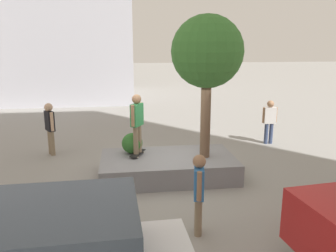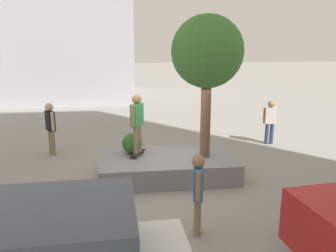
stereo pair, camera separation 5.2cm
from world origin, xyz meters
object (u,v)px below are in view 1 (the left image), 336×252
Objects in this scene: skateboard at (138,153)px; skateboarder at (137,120)px; pedestrian_crossing at (270,119)px; passerby_with_bag at (50,125)px; plaza_tree at (207,53)px; planter_ledge at (168,167)px; bystander_watching at (199,189)px.

skateboard is 0.48× the size of skateboarder.
pedestrian_crossing is at bearing -153.57° from skateboarder.
passerby_with_bag is (2.84, -2.25, -0.60)m from skateboarder.
plaza_tree is at bearing 42.10° from pedestrian_crossing.
pedestrian_crossing is at bearing -153.57° from skateboard.
passerby_with_bag is at bearing -29.05° from plaza_tree.
plaza_tree reaches higher than pedestrian_crossing.
planter_ledge is 1.61m from skateboarder.
passerby_with_bag reaches higher than planter_ledge.
skateboard is 0.50× the size of bystander_watching.
planter_ledge is at bearing 33.36° from pedestrian_crossing.
plaza_tree is at bearing 174.31° from planter_ledge.
bystander_watching is (0.84, 2.97, -2.51)m from plaza_tree.
skateboard is at bearing -63.43° from skateboarder.
planter_ledge is 2.23× the size of skateboarder.
skateboarder is at bearing 116.57° from skateboard.
pedestrian_crossing is at bearing -124.58° from bystander_watching.
plaza_tree is at bearing 168.96° from skateboard.
pedestrian_crossing is at bearing -137.90° from plaza_tree.
skateboard is 0.99m from skateboarder.
skateboarder is at bearing -17.33° from planter_ledge.
skateboarder is at bearing -11.04° from plaza_tree.
planter_ledge is at bearing 162.67° from skateboarder.
plaza_tree is at bearing -105.86° from bystander_watching.
passerby_with_bag reaches higher than skateboard.
planter_ledge is at bearing 145.65° from passerby_with_bag.
planter_ledge is 4.60× the size of skateboard.
skateboard is 0.46× the size of passerby_with_bag.
skateboard is 3.51m from bystander_watching.
pedestrian_crossing is 1.01× the size of bystander_watching.
plaza_tree reaches higher than bystander_watching.
passerby_with_bag is at bearing 1.94° from pedestrian_crossing.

